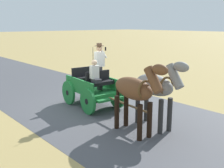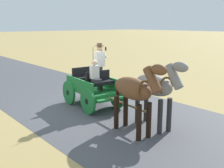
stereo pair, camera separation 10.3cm
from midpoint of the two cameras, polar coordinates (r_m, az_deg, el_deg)
The scene contains 5 objects.
ground_plane at distance 10.90m, azimuth -4.28°, elevation -4.47°, with size 200.00×200.00×0.00m, color tan.
road_surface at distance 10.90m, azimuth -4.28°, elevation -4.45°, with size 5.94×160.00×0.01m, color #4C4C51.
horse_drawn_carriage at distance 10.51m, azimuth -3.70°, elevation -0.50°, with size 1.64×4.52×2.50m.
horse_near_side at distance 8.30m, azimuth 9.64°, elevation -0.63°, with size 0.78×2.15×2.21m.
horse_off_side at distance 7.75m, azimuth 5.22°, elevation -1.45°, with size 0.73×2.14×2.21m.
Camera 2 is at (6.08, 8.45, 3.22)m, focal length 43.07 mm.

